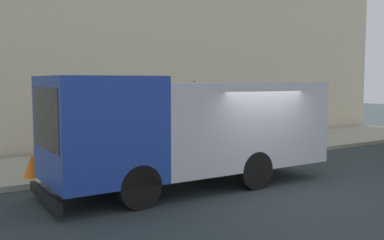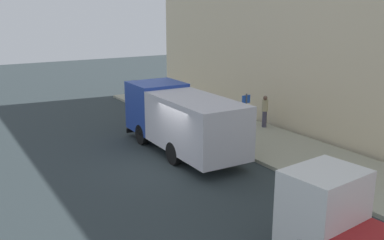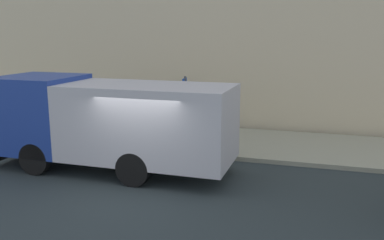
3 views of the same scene
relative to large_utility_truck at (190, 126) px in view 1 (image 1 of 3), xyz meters
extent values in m
plane|color=#2A3437|center=(-1.01, -1.46, -1.60)|extent=(80.00, 80.00, 0.00)
cube|color=#A2A18B|center=(4.15, -1.46, -1.52)|extent=(4.31, 30.00, 0.15)
cube|color=beige|center=(6.81, -1.46, 3.46)|extent=(0.50, 30.00, 10.12)
cube|color=#213E9F|center=(0.04, 2.45, 0.08)|extent=(2.47, 2.42, 2.38)
cube|color=black|center=(0.05, 3.62, 0.37)|extent=(2.04, 0.09, 1.33)
cube|color=silver|center=(-0.02, -1.27, 0.01)|extent=(2.51, 5.10, 2.23)
cube|color=black|center=(0.05, 3.70, -1.33)|extent=(2.34, 0.15, 0.24)
cylinder|color=black|center=(-1.04, 1.99, -1.11)|extent=(0.31, 0.98, 0.98)
cylinder|color=black|center=(1.09, 1.96, -1.11)|extent=(0.31, 0.98, 0.98)
cylinder|color=black|center=(-1.08, -1.26, -1.11)|extent=(0.31, 0.98, 0.98)
cylinder|color=black|center=(1.05, -1.29, -1.11)|extent=(0.31, 0.98, 0.98)
cylinder|color=#444052|center=(5.70, 0.85, -1.00)|extent=(0.27, 0.27, 0.89)
cylinder|color=tan|center=(5.70, 0.85, -0.25)|extent=(0.37, 0.37, 0.61)
sphere|color=brown|center=(5.70, 0.85, 0.17)|extent=(0.23, 0.23, 0.23)
cone|color=orange|center=(2.76, 3.34, -1.12)|extent=(0.45, 0.45, 0.65)
cylinder|color=#4C5156|center=(2.36, -1.69, -0.14)|extent=(0.08, 0.08, 2.60)
cube|color=blue|center=(2.36, -1.67, 0.91)|extent=(0.44, 0.03, 0.36)
camera|label=1|loc=(-9.35, 6.05, 1.16)|focal=40.59mm
camera|label=2|loc=(-9.34, -16.15, 4.75)|focal=39.92mm
camera|label=3|loc=(-11.15, -5.99, 2.58)|focal=38.74mm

